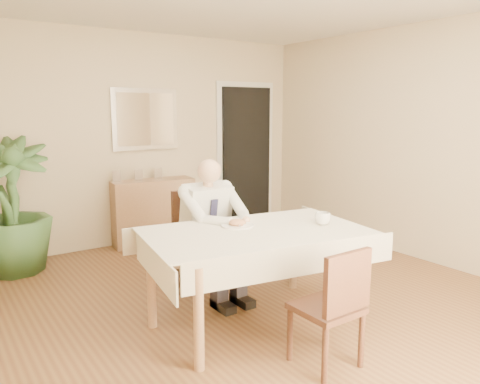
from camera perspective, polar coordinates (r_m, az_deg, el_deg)
room at (r=3.84m, az=2.96°, el=4.38°), size 5.00×5.02×2.60m
doorway at (r=6.76m, az=0.72°, el=4.36°), size 0.96×0.07×2.10m
mirror at (r=5.98m, az=-11.46°, el=8.68°), size 0.86×0.04×0.76m
dining_table at (r=3.67m, az=1.87°, el=-5.96°), size 1.87×1.28×0.75m
chair_far at (r=4.42m, az=-4.96°, el=-5.05°), size 0.44×0.44×0.93m
chair_near at (r=3.14m, az=11.45°, el=-13.09°), size 0.39×0.39×0.82m
seated_man at (r=4.14m, az=-3.00°, el=-3.76°), size 0.48×0.72×1.24m
plate at (r=3.75m, az=-0.33°, el=-4.10°), size 0.26×0.26×0.02m
food at (r=3.75m, az=-0.34°, el=-3.77°), size 0.14×0.14×0.06m
knife at (r=3.72m, az=0.69°, el=-3.95°), size 0.01×0.13×0.01m
fork at (r=3.68m, az=-0.33°, el=-4.12°), size 0.01×0.13×0.01m
coffee_mug at (r=3.86m, az=10.06°, el=-3.22°), size 0.17×0.17×0.10m
sideboard at (r=5.98m, az=-10.51°, el=-2.35°), size 1.04×0.45×0.81m
photo_frame_left at (r=5.81m, az=-14.85°, el=1.87°), size 0.10×0.02×0.14m
photo_frame_center at (r=5.84m, az=-12.27°, el=2.02°), size 0.10×0.02×0.14m
photo_frame_right at (r=5.94m, az=-9.97°, el=2.24°), size 0.10×0.02×0.14m
potted_palm at (r=5.32m, az=-26.17°, el=-1.53°), size 0.93×0.93×1.41m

